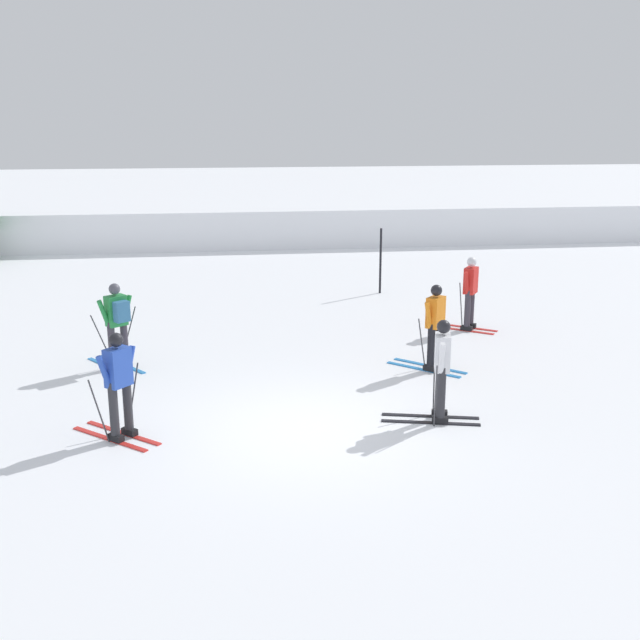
{
  "coord_description": "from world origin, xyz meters",
  "views": [
    {
      "loc": [
        -1.2,
        -11.36,
        4.9
      ],
      "look_at": [
        0.65,
        3.3,
        0.9
      ],
      "focal_mm": 43.29,
      "sensor_mm": 36.0,
      "label": 1
    }
  ],
  "objects": [
    {
      "name": "skier_white",
      "position": [
        2.22,
        0.08,
        0.92
      ],
      "size": [
        1.64,
        0.98,
        1.71
      ],
      "color": "black",
      "rests_on": "ground"
    },
    {
      "name": "skier_green",
      "position": [
        -3.3,
        3.48,
        0.96
      ],
      "size": [
        1.27,
        1.49,
        1.71
      ],
      "color": "#237AC6",
      "rests_on": "ground"
    },
    {
      "name": "far_snow_ridge",
      "position": [
        0.0,
        21.01,
        0.7
      ],
      "size": [
        80.0,
        9.02,
        1.41
      ],
      "primitive_type": "cube",
      "color": "white",
      "rests_on": "ground"
    },
    {
      "name": "skier_red",
      "position": [
        4.38,
        5.32,
        0.92
      ],
      "size": [
        1.52,
        1.23,
        1.71
      ],
      "color": "red",
      "rests_on": "ground"
    },
    {
      "name": "skier_orange",
      "position": [
        2.8,
        2.61,
        0.92
      ],
      "size": [
        1.43,
        1.36,
        1.71
      ],
      "color": "#237AC6",
      "rests_on": "ground"
    },
    {
      "name": "ground_plane",
      "position": [
        0.0,
        0.0,
        0.0
      ],
      "size": [
        120.0,
        120.0,
        0.0
      ],
      "primitive_type": "plane",
      "color": "white"
    },
    {
      "name": "trail_marker_pole",
      "position": [
        3.1,
        9.26,
        0.91
      ],
      "size": [
        0.06,
        0.06,
        1.82
      ],
      "primitive_type": "cylinder",
      "color": "black",
      "rests_on": "ground"
    },
    {
      "name": "skier_blue",
      "position": [
        -2.86,
        -0.01,
        0.92
      ],
      "size": [
        1.45,
        1.33,
        1.71
      ],
      "color": "red",
      "rests_on": "ground"
    }
  ]
}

